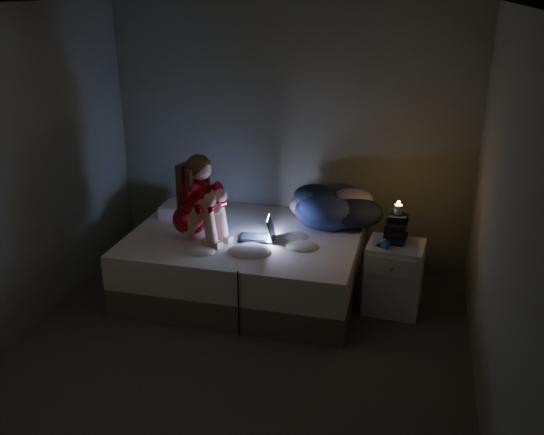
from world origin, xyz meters
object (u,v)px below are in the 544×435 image
(woman, at_px, (189,195))
(phone, at_px, (384,245))
(bed, at_px, (245,262))
(laptop, at_px, (256,228))
(candle, at_px, (398,209))
(nightstand, at_px, (394,277))

(woman, xyz_separation_m, phone, (1.73, 0.08, -0.33))
(bed, xyz_separation_m, phone, (1.27, -0.09, 0.35))
(laptop, distance_m, candle, 1.26)
(laptop, bearing_deg, woman, 178.49)
(bed, relative_size, phone, 14.88)
(bed, bearing_deg, nightstand, -1.33)
(bed, height_order, woman, woman)
(phone, bearing_deg, laptop, -155.69)
(woman, bearing_deg, bed, 39.66)
(phone, bearing_deg, woman, -153.25)
(bed, relative_size, nightstand, 3.29)
(nightstand, bearing_deg, woman, -171.04)
(bed, distance_m, phone, 1.32)
(woman, height_order, candle, woman)
(bed, xyz_separation_m, nightstand, (1.37, -0.03, 0.03))
(bed, xyz_separation_m, laptop, (0.13, -0.09, 0.40))
(woman, xyz_separation_m, nightstand, (1.83, 0.14, -0.65))
(bed, bearing_deg, phone, -4.00)
(bed, distance_m, laptop, 0.43)
(woman, distance_m, candle, 1.83)
(bed, xyz_separation_m, woman, (-0.46, -0.17, 0.68))
(woman, distance_m, laptop, 0.66)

